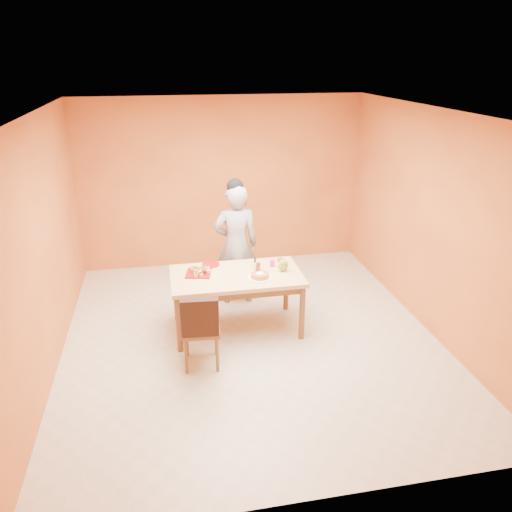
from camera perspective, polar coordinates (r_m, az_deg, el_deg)
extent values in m
plane|color=beige|center=(6.28, -0.60, -9.23)|extent=(5.00, 5.00, 0.00)
plane|color=silver|center=(5.39, -0.72, 16.07)|extent=(5.00, 5.00, 0.00)
plane|color=orange|center=(8.07, -3.89, 8.32)|extent=(4.50, 0.00, 4.50)
plane|color=orange|center=(5.76, -23.24, 0.81)|extent=(0.00, 5.00, 5.00)
plane|color=orange|center=(6.47, 19.39, 3.58)|extent=(0.00, 5.00, 5.00)
cube|color=#EDBB7C|center=(6.13, -2.27, -2.30)|extent=(1.60, 0.90, 0.05)
cube|color=brown|center=(6.16, -2.26, -2.94)|extent=(1.48, 0.78, 0.10)
cylinder|color=brown|center=(5.90, -8.80, -7.75)|extent=(0.07, 0.07, 0.71)
cylinder|color=brown|center=(6.59, -9.13, -4.42)|extent=(0.07, 0.07, 0.71)
cylinder|color=brown|center=(6.11, 5.28, -6.49)|extent=(0.07, 0.07, 0.71)
cylinder|color=brown|center=(6.77, 3.47, -3.39)|extent=(0.07, 0.07, 0.71)
imported|color=gray|center=(6.82, -2.30, 1.27)|extent=(0.62, 0.40, 1.69)
cube|color=maroon|center=(6.16, -6.57, -1.97)|extent=(0.36, 0.36, 0.02)
cylinder|color=maroon|center=(6.41, -5.19, -0.96)|extent=(0.26, 0.26, 0.01)
cylinder|color=white|center=(6.01, 0.46, -2.49)|extent=(0.33, 0.33, 0.01)
cylinder|color=#C97034|center=(6.00, 0.46, -2.23)|extent=(0.22, 0.22, 0.05)
cube|color=silver|center=(6.15, 0.22, -1.27)|extent=(0.12, 0.27, 0.01)
ellipsoid|color=olive|center=(6.18, 3.11, -1.05)|extent=(0.15, 0.13, 0.16)
cylinder|color=#CC1E7D|center=(6.32, 1.86, -0.83)|extent=(0.07, 0.07, 0.09)
cylinder|color=#3E2610|center=(6.50, 2.85, -0.46)|extent=(0.12, 0.12, 0.03)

